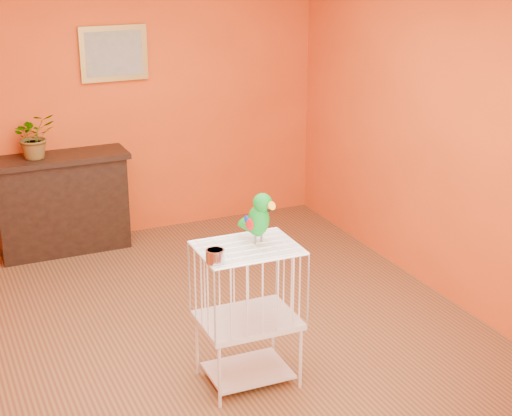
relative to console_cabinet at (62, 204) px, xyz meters
name	(u,v)px	position (x,y,z in m)	size (l,w,h in m)	color
ground	(205,334)	(0.61, -2.03, -0.46)	(4.50, 4.50, 0.00)	brown
room_shell	(200,124)	(0.61, -2.03, 1.13)	(4.50, 4.50, 4.50)	#E34F15
console_cabinet	(62,204)	(0.00, 0.00, 0.00)	(1.22, 0.44, 0.91)	black
potted_plant	(35,141)	(-0.19, 0.00, 0.61)	(0.36, 0.40, 0.31)	#26722D
framed_picture	(114,53)	(0.61, 0.18, 1.29)	(0.62, 0.04, 0.50)	#A58A3B
birdcage	(248,313)	(0.65, -2.74, 0.04)	(0.63, 0.49, 0.95)	silver
feed_cup	(215,256)	(0.38, -2.88, 0.54)	(0.11, 0.11, 0.08)	silver
parrot	(259,217)	(0.74, -2.69, 0.67)	(0.18, 0.30, 0.34)	#59544C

